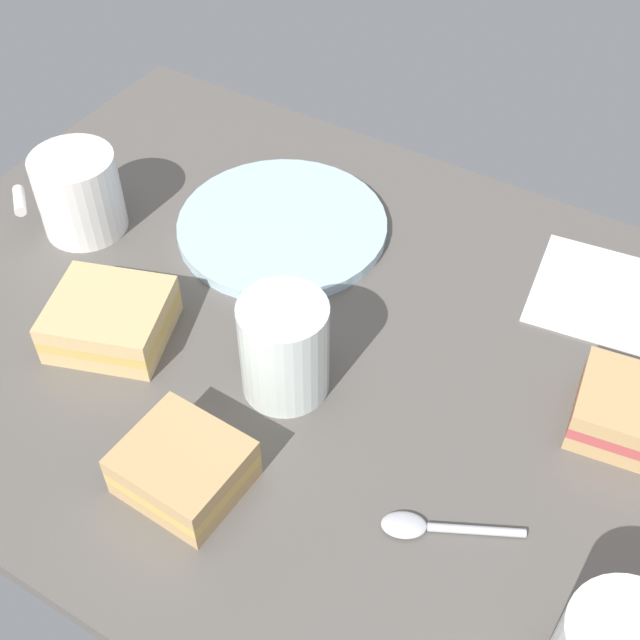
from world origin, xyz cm
name	(u,v)px	position (x,y,z in cm)	size (l,w,h in cm)	color
tabletop	(320,349)	(0.00, 0.00, 1.00)	(90.00, 64.00, 2.00)	#5B5651
plate_of_food	(282,226)	(11.82, -11.74, 2.60)	(22.49, 22.49, 1.20)	silver
coffee_mug_black	(78,192)	(30.28, -1.36, 6.59)	(10.20, 10.59, 8.92)	white
sandwich_main	(183,468)	(1.35, 18.85, 4.20)	(9.62, 8.74, 4.40)	tan
sandwich_side	(632,413)	(-27.69, -4.97, 4.20)	(10.38, 9.59, 4.40)	tan
sandwich_extra	(110,319)	(17.18, 9.40, 4.20)	(13.09, 12.44, 4.40)	#DBB77A
glass_of_milk	(282,352)	(0.22, 5.95, 6.29)	(7.83, 7.83, 9.79)	silver
spoon	(429,527)	(-17.45, 12.45, 2.38)	(10.71, 6.46, 0.80)	silver
paper_napkin	(603,294)	(-20.94, -19.88, 2.15)	(13.53, 13.53, 0.30)	white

